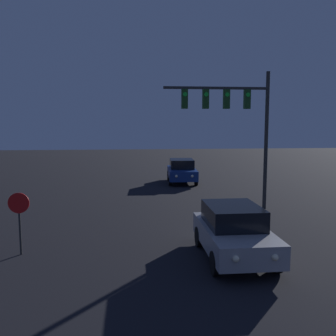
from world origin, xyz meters
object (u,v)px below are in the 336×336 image
at_px(car_near, 234,231).
at_px(car_far, 182,171).
at_px(traffic_signal_mast, 235,114).
at_px(stop_sign, 19,212).

height_order(car_near, car_far, same).
distance_m(car_near, traffic_signal_mast, 7.67).
bearing_deg(car_far, car_near, 91.70).
bearing_deg(stop_sign, car_far, 63.07).
bearing_deg(car_near, car_far, -91.70).
xyz_separation_m(car_near, stop_sign, (-6.70, 0.93, 0.55)).
bearing_deg(traffic_signal_mast, stop_sign, -146.99).
bearing_deg(car_near, stop_sign, -8.07).
relative_size(traffic_signal_mast, stop_sign, 3.28).
height_order(car_far, traffic_signal_mast, traffic_signal_mast).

